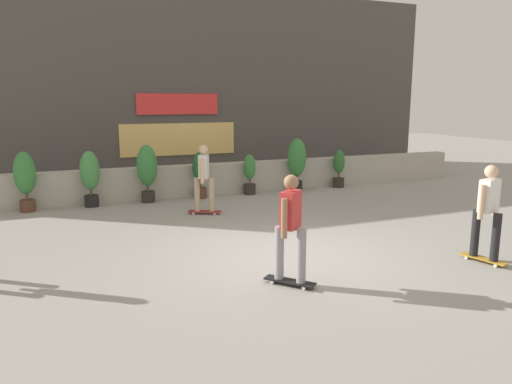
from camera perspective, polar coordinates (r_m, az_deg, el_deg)
ground_plane at (r=8.73m, az=3.73°, el=-7.57°), size 48.00×48.00×0.00m
planter_wall at (r=14.11m, az=-6.88°, el=1.45°), size 18.00×0.40×0.90m
building_backdrop at (r=17.81m, az=-10.56°, el=12.36°), size 20.00×2.08×6.50m
potted_plant_0 at (r=13.16m, az=-25.74°, el=1.62°), size 0.52×0.52×1.51m
potted_plant_1 at (r=13.14m, az=-19.12°, el=1.96°), size 0.50×0.50×1.46m
potted_plant_2 at (r=13.28m, az=-12.81°, el=2.70°), size 0.55×0.55×1.57m
potted_plant_3 at (r=13.62m, az=-6.66°, el=2.32°), size 0.42×0.42×1.31m
potted_plant_4 at (r=14.10m, az=-0.77°, el=2.21°), size 0.36×0.36×1.18m
potted_plant_5 at (r=14.69m, az=4.88°, el=3.79°), size 0.56×0.56×1.60m
potted_plant_6 at (r=15.46m, az=9.81°, el=2.83°), size 0.36×0.36×1.18m
skater_foreground at (r=9.02m, az=25.83°, el=-1.85°), size 0.55×0.82×1.70m
skater_far_right at (r=11.66m, az=-6.21°, el=1.90°), size 0.81×0.54×1.70m
skater_far_left at (r=7.13m, az=4.13°, el=-3.95°), size 0.67×0.74×1.70m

